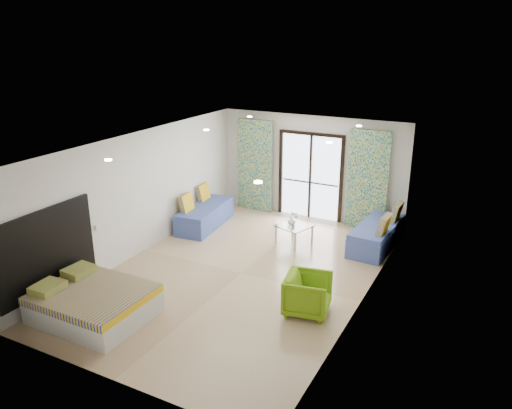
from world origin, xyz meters
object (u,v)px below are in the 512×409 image
at_px(bed, 93,303).
at_px(coffee_table, 294,227).
at_px(daybed_right, 378,234).
at_px(daybed_left, 204,215).
at_px(armchair, 308,292).

relative_size(bed, coffee_table, 2.14).
height_order(bed, daybed_right, daybed_right).
bearing_deg(bed, daybed_right, 55.44).
bearing_deg(coffee_table, daybed_left, -179.82).
relative_size(bed, daybed_right, 0.92).
xyz_separation_m(daybed_right, armchair, (-0.37, -3.37, 0.09)).
bearing_deg(daybed_left, bed, -88.45).
relative_size(daybed_left, armchair, 2.57).
distance_m(bed, armchair, 3.72).
distance_m(daybed_left, armchair, 4.70).
height_order(daybed_left, armchair, daybed_left).
relative_size(daybed_left, daybed_right, 0.99).
height_order(daybed_left, coffee_table, daybed_left).
relative_size(daybed_right, coffee_table, 2.32).
bearing_deg(coffee_table, armchair, -62.26).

